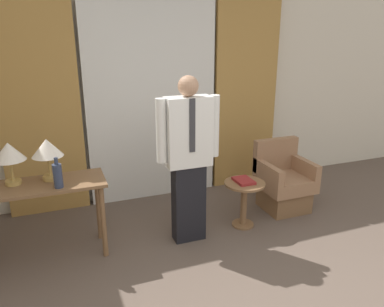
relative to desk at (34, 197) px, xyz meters
The scene contains 12 objects.
wall_back 1.97m from the desk, 39.48° to the left, with size 10.00×0.06×2.70m.
curtain_sheer_center 1.87m from the desk, 36.19° to the left, with size 1.63×0.06×2.58m.
curtain_drape_left 1.23m from the desk, 83.92° to the left, with size 0.90×0.06×2.58m.
curtain_drape_right 2.98m from the desk, 20.84° to the left, with size 0.90×0.06×2.58m.
desk is the anchor object (origin of this frame).
table_lamp_left 0.45m from the desk, 154.29° to the left, with size 0.28×0.28×0.39m.
table_lamp_right 0.45m from the desk, 25.71° to the left, with size 0.28×0.28×0.39m.
bottle_near_edge 0.36m from the desk, 33.34° to the right, with size 0.08×0.08×0.28m.
person 1.48m from the desk, ahead, with size 0.64×0.21×1.69m.
armchair 2.79m from the desk, ahead, with size 0.58×0.57×0.83m.
side_table 2.13m from the desk, ahead, with size 0.44×0.44×0.52m.
book 2.11m from the desk, ahead, with size 0.18×0.24×0.03m.
Camera 1 is at (-1.18, -1.45, 2.08)m, focal length 35.00 mm.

